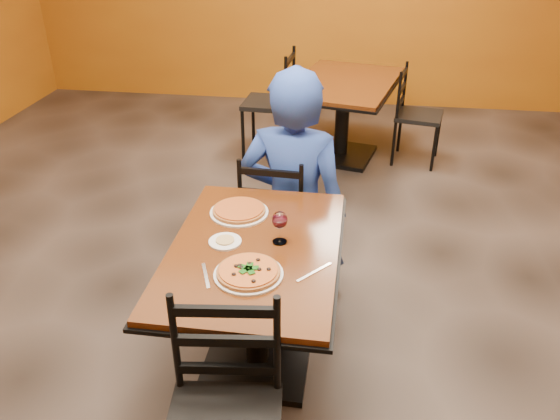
% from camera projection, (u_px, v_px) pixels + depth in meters
% --- Properties ---
extents(floor, '(7.00, 8.00, 0.01)m').
position_uv_depth(floor, '(272.00, 305.00, 3.46)').
color(floor, black).
rests_on(floor, ground).
extents(table_main, '(0.83, 1.23, 0.75)m').
position_uv_depth(table_main, '(255.00, 280.00, 2.76)').
color(table_main, '#5B2C0E').
rests_on(table_main, floor).
extents(table_second, '(1.17, 1.50, 0.75)m').
position_uv_depth(table_second, '(343.00, 101.00, 5.18)').
color(table_second, '#5B2C0E').
rests_on(table_second, floor).
extents(chair_main_far, '(0.43, 0.43, 0.89)m').
position_uv_depth(chair_main_far, '(277.00, 215.00, 3.55)').
color(chair_main_far, black).
rests_on(chair_main_far, floor).
extents(chair_second_left, '(0.48, 0.48, 1.00)m').
position_uv_depth(chair_second_left, '(268.00, 103.00, 5.29)').
color(chair_second_left, black).
rests_on(chair_second_left, floor).
extents(chair_second_right, '(0.47, 0.47, 0.89)m').
position_uv_depth(chair_second_right, '(419.00, 116.00, 5.14)').
color(chair_second_right, black).
rests_on(chair_second_right, floor).
extents(diner, '(0.72, 0.52, 1.41)m').
position_uv_depth(diner, '(294.00, 181.00, 3.39)').
color(diner, '#1C469C').
rests_on(diner, floor).
extents(plate_main, '(0.31, 0.31, 0.01)m').
position_uv_depth(plate_main, '(249.00, 274.00, 2.47)').
color(plate_main, white).
rests_on(plate_main, table_main).
extents(pizza_main, '(0.28, 0.28, 0.02)m').
position_uv_depth(pizza_main, '(248.00, 271.00, 2.46)').
color(pizza_main, '#940A0A').
rests_on(pizza_main, plate_main).
extents(plate_far, '(0.31, 0.31, 0.01)m').
position_uv_depth(plate_far, '(239.00, 212.00, 2.95)').
color(plate_far, white).
rests_on(plate_far, table_main).
extents(pizza_far, '(0.28, 0.28, 0.02)m').
position_uv_depth(pizza_far, '(239.00, 210.00, 2.94)').
color(pizza_far, '#B96323').
rests_on(pizza_far, plate_far).
extents(side_plate, '(0.16, 0.16, 0.01)m').
position_uv_depth(side_plate, '(225.00, 242.00, 2.70)').
color(side_plate, white).
rests_on(side_plate, table_main).
extents(dip, '(0.09, 0.09, 0.01)m').
position_uv_depth(dip, '(225.00, 240.00, 2.70)').
color(dip, tan).
rests_on(dip, side_plate).
extents(wine_glass, '(0.08, 0.08, 0.18)m').
position_uv_depth(wine_glass, '(280.00, 226.00, 2.66)').
color(wine_glass, white).
rests_on(wine_glass, table_main).
extents(fork, '(0.08, 0.18, 0.00)m').
position_uv_depth(fork, '(206.00, 276.00, 2.46)').
color(fork, silver).
rests_on(fork, table_main).
extents(knife, '(0.15, 0.17, 0.00)m').
position_uv_depth(knife, '(314.00, 272.00, 2.48)').
color(knife, silver).
rests_on(knife, table_main).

